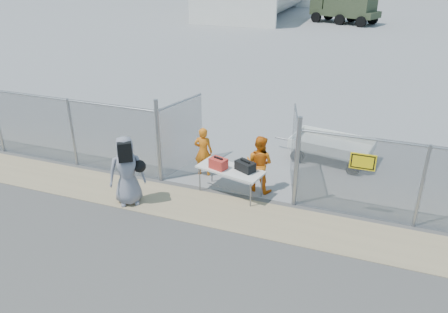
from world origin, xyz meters
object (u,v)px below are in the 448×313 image
at_px(visitor, 127,171).
at_px(utility_trailer, 332,149).
at_px(security_worker_right, 259,164).
at_px(folding_table, 230,181).
at_px(security_worker_left, 203,152).

relative_size(visitor, utility_trailer, 0.59).
height_order(security_worker_right, visitor, visitor).
xyz_separation_m(folding_table, security_worker_left, (-1.14, 0.82, 0.37)).
distance_m(security_worker_left, utility_trailer, 4.26).
bearing_deg(utility_trailer, security_worker_left, -136.22).
height_order(folding_table, utility_trailer, utility_trailer).
bearing_deg(visitor, security_worker_right, -3.13).
bearing_deg(security_worker_left, security_worker_right, 161.71).
height_order(visitor, utility_trailer, visitor).
distance_m(folding_table, visitor, 2.82).
distance_m(folding_table, security_worker_left, 1.45).
bearing_deg(utility_trailer, folding_table, -116.88).
xyz_separation_m(security_worker_left, visitor, (-1.25, -2.21, 0.20)).
xyz_separation_m(visitor, utility_trailer, (4.74, 4.62, -0.56)).
distance_m(security_worker_left, security_worker_right, 1.85).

